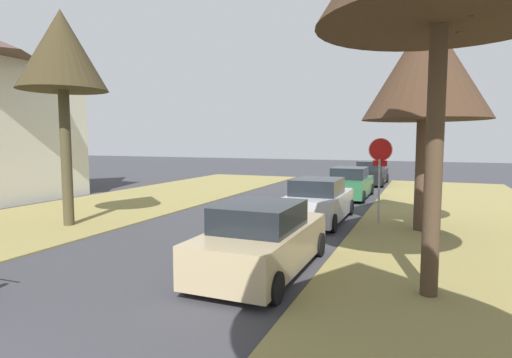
% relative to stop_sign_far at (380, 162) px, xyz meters
% --- Properties ---
extents(stop_sign_far, '(0.81, 0.28, 2.97)m').
position_rel_stop_sign_far_xyz_m(stop_sign_far, '(0.00, 0.00, 0.00)').
color(stop_sign_far, '#9EA0A5').
rests_on(stop_sign_far, grass_verge_right).
extents(street_tree_right_mid_b, '(3.90, 3.90, 6.85)m').
position_rel_stop_sign_far_xyz_m(street_tree_right_mid_b, '(1.38, -0.60, 2.99)').
color(street_tree_right_mid_b, '#4D3929').
rests_on(street_tree_right_mid_b, grass_verge_right).
extents(street_tree_left_mid_a, '(2.88, 2.88, 7.17)m').
position_rel_stop_sign_far_xyz_m(street_tree_left_mid_a, '(-9.76, -4.39, 3.62)').
color(street_tree_left_mid_a, '#463F27').
rests_on(street_tree_left_mid_a, grass_verge_left).
extents(parked_sedan_tan, '(1.95, 4.40, 1.57)m').
position_rel_stop_sign_far_xyz_m(parked_sedan_tan, '(-1.86, -6.35, -1.47)').
color(parked_sedan_tan, tan).
rests_on(parked_sedan_tan, ground).
extents(parked_sedan_silver, '(1.95, 4.40, 1.57)m').
position_rel_stop_sign_far_xyz_m(parked_sedan_silver, '(-2.09, -0.25, -1.47)').
color(parked_sedan_silver, '#BCBCC1').
rests_on(parked_sedan_silver, ground).
extents(parked_sedan_green, '(1.95, 4.40, 1.57)m').
position_rel_stop_sign_far_xyz_m(parked_sedan_green, '(-2.05, 6.31, -1.47)').
color(parked_sedan_green, '#28663D').
rests_on(parked_sedan_green, ground).
extents(parked_sedan_black, '(1.95, 4.40, 1.57)m').
position_rel_stop_sign_far_xyz_m(parked_sedan_black, '(-1.82, 13.30, -1.47)').
color(parked_sedan_black, black).
rests_on(parked_sedan_black, ground).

